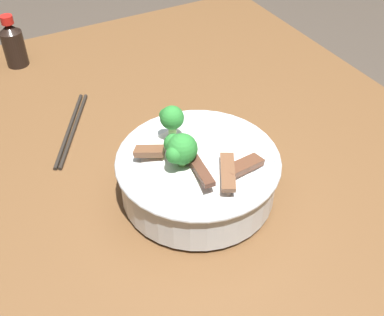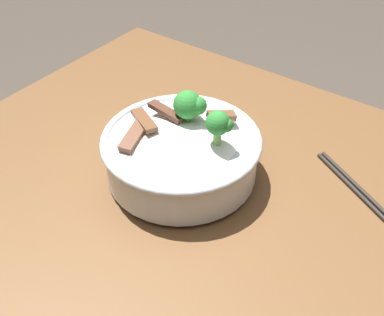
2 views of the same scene
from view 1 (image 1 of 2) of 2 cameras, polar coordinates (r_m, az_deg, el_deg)
dining_table at (r=1.01m, az=0.27°, el=-5.25°), size 1.12×0.91×0.79m
rice_bowl at (r=0.77m, az=0.65°, el=-1.54°), size 0.26×0.26×0.14m
chopsticks_pair at (r=0.96m, az=-14.02°, el=3.34°), size 0.21×0.13×0.01m
soy_sauce_bottle at (r=1.19m, az=-20.34°, el=12.51°), size 0.05×0.05×0.12m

